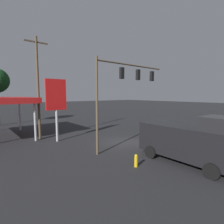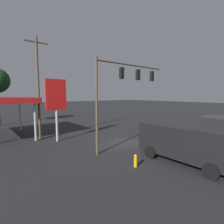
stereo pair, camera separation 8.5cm
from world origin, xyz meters
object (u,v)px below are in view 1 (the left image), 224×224
(price_sign, at_px, (56,98))
(sedan_waiting, at_px, (159,130))
(utility_pole, at_px, (38,86))
(delivery_truck, at_px, (189,141))
(traffic_signal_assembly, at_px, (124,83))
(fire_hydrant, at_px, (136,161))

(price_sign, bearing_deg, sedan_waiting, 147.98)
(utility_pole, bearing_deg, sedan_waiting, 142.54)
(utility_pole, bearing_deg, delivery_truck, 112.97)
(price_sign, relative_size, delivery_truck, 0.96)
(price_sign, bearing_deg, delivery_truck, 112.29)
(traffic_signal_assembly, relative_size, sedan_waiting, 1.86)
(fire_hydrant, bearing_deg, utility_pole, -77.43)
(utility_pole, xyz_separation_m, sedan_waiting, (-10.62, 8.14, -4.86))
(traffic_signal_assembly, relative_size, price_sign, 1.27)
(price_sign, bearing_deg, utility_pole, -63.44)
(utility_pole, height_order, fire_hydrant, utility_pole)
(utility_pole, xyz_separation_m, delivery_truck, (-5.91, 13.94, -4.12))
(traffic_signal_assembly, height_order, delivery_truck, traffic_signal_assembly)
(delivery_truck, relative_size, sedan_waiting, 1.53)
(price_sign, distance_m, sedan_waiting, 11.83)
(delivery_truck, bearing_deg, price_sign, -157.51)
(delivery_truck, relative_size, fire_hydrant, 7.74)
(traffic_signal_assembly, height_order, price_sign, traffic_signal_assembly)
(traffic_signal_assembly, bearing_deg, price_sign, -56.96)
(traffic_signal_assembly, distance_m, sedan_waiting, 7.52)
(price_sign, bearing_deg, traffic_signal_assembly, 123.04)
(fire_hydrant, bearing_deg, traffic_signal_assembly, -121.72)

